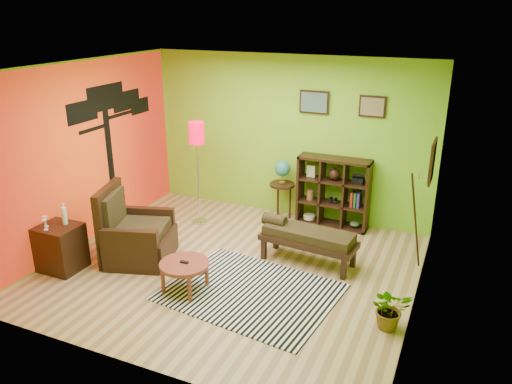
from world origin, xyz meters
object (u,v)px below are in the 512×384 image
at_px(coffee_table, 184,267).
at_px(cube_shelf, 334,193).
at_px(armchair, 135,238).
at_px(potted_plant, 390,313).
at_px(globe_table, 282,175).
at_px(bench, 306,236).
at_px(side_cabinet, 61,247).
at_px(floor_lamp, 197,142).

distance_m(coffee_table, cube_shelf, 3.06).
relative_size(armchair, cube_shelf, 0.96).
bearing_deg(potted_plant, coffee_table, -174.64).
xyz_separation_m(globe_table, potted_plant, (2.29, -2.49, -0.61)).
bearing_deg(globe_table, bench, -56.91).
height_order(cube_shelf, bench, cube_shelf).
xyz_separation_m(coffee_table, armchair, (-1.13, 0.46, -0.01)).
height_order(coffee_table, globe_table, globe_table).
bearing_deg(globe_table, side_cabinet, -126.93).
bearing_deg(bench, floor_lamp, 163.27).
distance_m(side_cabinet, floor_lamp, 2.66).
xyz_separation_m(coffee_table, globe_table, (0.31, 2.73, 0.46)).
xyz_separation_m(bench, potted_plant, (1.40, -1.12, -0.22)).
xyz_separation_m(side_cabinet, bench, (3.10, 1.57, 0.08)).
bearing_deg(armchair, cube_shelf, 44.85).
bearing_deg(side_cabinet, cube_shelf, 43.94).
distance_m(floor_lamp, cube_shelf, 2.43).
bearing_deg(potted_plant, floor_lamp, 153.47).
xyz_separation_m(side_cabinet, potted_plant, (4.50, 0.45, -0.14)).
bearing_deg(bench, globe_table, 123.09).
relative_size(floor_lamp, cube_shelf, 1.47).
bearing_deg(bench, potted_plant, -38.72).
bearing_deg(armchair, side_cabinet, -139.03).
height_order(side_cabinet, cube_shelf, cube_shelf).
xyz_separation_m(floor_lamp, cube_shelf, (2.14, 0.79, -0.83)).
bearing_deg(coffee_table, floor_lamp, 114.79).
bearing_deg(globe_table, floor_lamp, -149.51).
height_order(side_cabinet, bench, side_cabinet).
xyz_separation_m(coffee_table, cube_shelf, (1.21, 2.79, 0.26)).
xyz_separation_m(cube_shelf, potted_plant, (1.39, -2.55, -0.40)).
distance_m(coffee_table, side_cabinet, 1.91).
relative_size(armchair, floor_lamp, 0.65).
xyz_separation_m(cube_shelf, bench, (-0.01, -1.43, -0.19)).
xyz_separation_m(floor_lamp, potted_plant, (3.53, -1.76, -1.23)).
bearing_deg(armchair, globe_table, 57.63).
distance_m(floor_lamp, globe_table, 1.57).
relative_size(side_cabinet, globe_table, 0.92).
height_order(coffee_table, potted_plant, coffee_table).
xyz_separation_m(globe_table, cube_shelf, (0.90, 0.06, -0.21)).
relative_size(side_cabinet, potted_plant, 1.93).
distance_m(armchair, potted_plant, 3.74).
relative_size(coffee_table, side_cabinet, 0.67).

